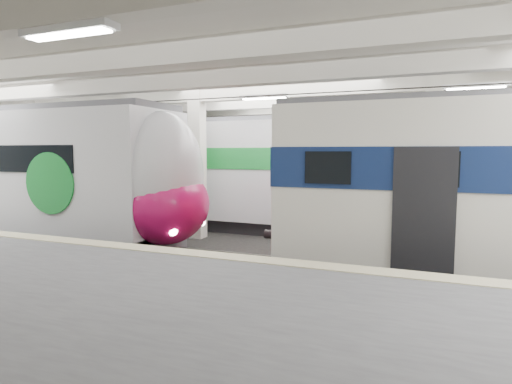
% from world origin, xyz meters
% --- Properties ---
extents(station_hall, '(36.00, 24.00, 5.75)m').
position_xyz_m(station_hall, '(0.00, -1.74, 3.24)').
color(station_hall, black).
rests_on(station_hall, ground).
extents(modern_emu, '(14.56, 3.01, 4.66)m').
position_xyz_m(modern_emu, '(-7.80, -0.00, 2.29)').
color(modern_emu, silver).
rests_on(modern_emu, ground).
extents(far_train, '(14.39, 3.30, 4.56)m').
position_xyz_m(far_train, '(-6.52, 5.50, 2.35)').
color(far_train, silver).
rests_on(far_train, ground).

